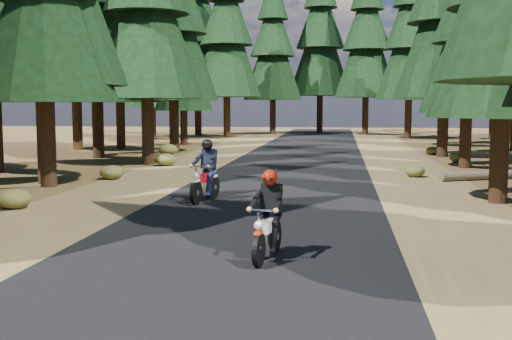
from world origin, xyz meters
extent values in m
plane|color=#473719|center=(0.00, 0.00, 0.00)|extent=(120.00, 120.00, 0.00)
cube|color=black|center=(0.00, 5.00, 0.01)|extent=(6.00, 100.00, 0.01)
cube|color=brown|center=(-4.60, 5.00, 0.00)|extent=(3.20, 100.00, 0.01)
cube|color=brown|center=(4.60, 5.00, 0.00)|extent=(3.20, 100.00, 0.01)
cylinder|color=black|center=(-7.26, 6.17, 2.67)|extent=(0.51, 0.51, 5.34)
cylinder|color=black|center=(6.06, 4.48, 2.26)|extent=(0.48, 0.48, 4.52)
cone|color=black|center=(6.06, 4.48, 5.08)|extent=(3.84, 3.84, 5.65)
cylinder|color=black|center=(-7.70, 6.96, 3.21)|extent=(0.56, 0.56, 6.43)
cylinder|color=black|center=(-6.35, 13.89, 2.86)|extent=(0.53, 0.53, 5.72)
cone|color=black|center=(-6.35, 13.89, 6.43)|extent=(4.86, 4.86, 7.15)
cylinder|color=black|center=(6.98, 14.07, 2.25)|extent=(0.48, 0.48, 4.51)
cone|color=black|center=(6.98, 14.07, 5.07)|extent=(3.83, 3.83, 5.64)
cylinder|color=black|center=(-9.76, 16.85, 3.18)|extent=(0.55, 0.55, 6.37)
cone|color=black|center=(-9.76, 16.85, 7.16)|extent=(5.41, 5.41, 7.96)
cylinder|color=black|center=(-7.00, 20.76, 2.82)|extent=(0.53, 0.53, 5.64)
cone|color=black|center=(-7.00, 20.76, 6.34)|extent=(4.79, 4.79, 7.05)
cylinder|color=black|center=(6.93, 19.74, 2.91)|extent=(0.53, 0.53, 5.83)
cone|color=black|center=(6.93, 19.74, 6.56)|extent=(4.95, 4.95, 7.29)
cylinder|color=black|center=(-10.86, 23.22, 2.72)|extent=(0.52, 0.52, 5.45)
cone|color=black|center=(-10.86, 23.22, 6.13)|extent=(4.63, 4.63, 6.81)
cone|color=black|center=(-10.86, 23.22, 8.58)|extent=(3.54, 3.54, 4.90)
cylinder|color=black|center=(-8.12, 27.46, 2.21)|extent=(0.48, 0.48, 4.42)
cone|color=black|center=(-8.12, 27.46, 4.97)|extent=(3.76, 3.76, 5.52)
cone|color=black|center=(-8.12, 27.46, 6.96)|extent=(2.87, 2.87, 3.98)
cone|color=black|center=(-8.12, 27.46, 8.95)|extent=(1.99, 1.99, 3.31)
cylinder|color=black|center=(8.34, 28.41, 2.88)|extent=(0.53, 0.53, 5.76)
cone|color=black|center=(8.34, 28.41, 6.48)|extent=(4.90, 4.90, 7.21)
cylinder|color=black|center=(-11.79, 32.77, 2.37)|extent=(0.49, 0.49, 4.75)
cone|color=black|center=(-11.79, 32.77, 5.34)|extent=(4.04, 4.04, 5.93)
cone|color=black|center=(-11.79, 32.77, 7.48)|extent=(3.09, 3.09, 4.27)
cone|color=black|center=(-11.79, 32.77, 9.61)|extent=(2.14, 2.14, 3.56)
cylinder|color=black|center=(13.03, 32.09, 2.83)|extent=(0.53, 0.53, 5.66)
cone|color=black|center=(13.03, 32.09, 6.37)|extent=(4.81, 4.81, 7.07)
cone|color=black|center=(13.03, 32.09, 8.91)|extent=(3.68, 3.68, 5.09)
cylinder|color=black|center=(-13.00, 22.00, 3.20)|extent=(0.56, 0.56, 6.40)
cone|color=black|center=(-13.00, 22.00, 7.20)|extent=(5.44, 5.44, 8.00)
cylinder|color=black|center=(-7.00, 37.00, 3.20)|extent=(0.56, 0.56, 6.40)
cone|color=black|center=(-7.00, 37.00, 7.20)|extent=(5.44, 5.44, 8.00)
cone|color=black|center=(-7.00, 37.00, 10.08)|extent=(4.16, 4.16, 5.76)
cylinder|color=black|center=(7.00, 37.00, 3.00)|extent=(0.54, 0.54, 6.00)
cone|color=black|center=(7.00, 37.00, 6.75)|extent=(5.10, 5.10, 7.50)
cone|color=black|center=(7.00, 37.00, 9.45)|extent=(3.90, 3.90, 5.40)
cylinder|color=black|center=(-10.00, 40.00, 3.40)|extent=(0.57, 0.57, 6.80)
cone|color=black|center=(-10.00, 40.00, 7.65)|extent=(5.78, 5.78, 8.50)
cone|color=black|center=(-10.00, 40.00, 10.71)|extent=(4.42, 4.42, 6.12)
cylinder|color=black|center=(10.00, 40.00, 3.20)|extent=(0.56, 0.56, 6.40)
cone|color=black|center=(10.00, 40.00, 7.20)|extent=(5.44, 5.44, 8.00)
cone|color=black|center=(10.00, 40.00, 10.08)|extent=(4.16, 4.16, 5.76)
cylinder|color=black|center=(-4.00, 43.00, 3.00)|extent=(0.54, 0.54, 6.00)
cone|color=black|center=(-4.00, 43.00, 6.75)|extent=(5.10, 5.10, 7.50)
cone|color=black|center=(-4.00, 43.00, 9.45)|extent=(3.90, 3.90, 5.40)
cylinder|color=black|center=(4.00, 43.00, 3.20)|extent=(0.56, 0.56, 6.40)
cone|color=black|center=(4.00, 43.00, 7.20)|extent=(5.44, 5.44, 8.00)
cone|color=black|center=(4.00, 43.00, 10.08)|extent=(4.16, 4.16, 5.76)
cylinder|color=black|center=(0.00, 46.00, 3.40)|extent=(0.57, 0.57, 6.80)
cone|color=black|center=(0.00, 46.00, 7.65)|extent=(5.78, 5.78, 8.50)
cone|color=black|center=(0.00, 46.00, 10.71)|extent=(4.42, 4.42, 6.12)
cylinder|color=black|center=(-13.00, 36.00, 2.80)|extent=(0.52, 0.52, 5.60)
cone|color=black|center=(-13.00, 36.00, 6.30)|extent=(4.76, 4.76, 7.00)
cone|color=black|center=(-13.00, 36.00, 8.82)|extent=(3.64, 3.64, 5.04)
cylinder|color=black|center=(13.00, 36.00, 3.00)|extent=(0.54, 0.54, 6.00)
cone|color=black|center=(13.00, 36.00, 6.75)|extent=(5.10, 5.10, 7.50)
cone|color=black|center=(13.00, 36.00, 9.45)|extent=(3.90, 3.90, 5.40)
cylinder|color=#4C4233|center=(7.69, 10.21, 0.16)|extent=(4.93, 2.53, 0.32)
ellipsoid|color=#474C1E|center=(-6.82, 18.77, 0.29)|extent=(0.98, 0.98, 0.59)
ellipsoid|color=#474C1E|center=(-5.45, 13.41, 0.26)|extent=(0.88, 0.88, 0.53)
ellipsoid|color=#474C1E|center=(4.58, 10.40, 0.21)|extent=(0.69, 0.69, 0.42)
ellipsoid|color=#474C1E|center=(-6.16, 1.92, 0.25)|extent=(0.83, 0.83, 0.50)
ellipsoid|color=#474C1E|center=(-5.97, 8.30, 0.25)|extent=(0.82, 0.82, 0.49)
ellipsoid|color=#474C1E|center=(6.67, 21.07, 0.21)|extent=(0.70, 0.70, 0.42)
ellipsoid|color=#474C1E|center=(7.18, 16.49, 0.27)|extent=(0.90, 0.90, 0.54)
cube|color=black|center=(0.72, -2.50, 1.02)|extent=(0.36, 0.25, 0.48)
sphere|color=#BA1B07|center=(0.72, -2.50, 1.37)|extent=(0.31, 0.31, 0.27)
cube|color=black|center=(-1.66, 3.67, 1.13)|extent=(0.41, 0.29, 0.54)
sphere|color=black|center=(-1.66, 3.67, 1.52)|extent=(0.35, 0.35, 0.30)
camera|label=1|loc=(1.91, -12.99, 2.60)|focal=45.00mm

